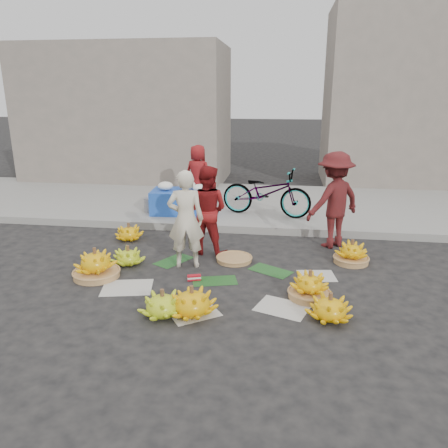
# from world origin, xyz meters

# --- Properties ---
(ground) EXTENTS (80.00, 80.00, 0.00)m
(ground) POSITION_xyz_m (0.00, 0.00, 0.00)
(ground) COLOR black
(ground) RESTS_ON ground
(curb) EXTENTS (40.00, 0.25, 0.15)m
(curb) POSITION_xyz_m (0.00, 2.20, 0.07)
(curb) COLOR gray
(curb) RESTS_ON ground
(sidewalk) EXTENTS (40.00, 4.00, 0.12)m
(sidewalk) POSITION_xyz_m (0.00, 4.30, 0.06)
(sidewalk) COLOR gray
(sidewalk) RESTS_ON ground
(building_left) EXTENTS (6.00, 3.00, 4.00)m
(building_left) POSITION_xyz_m (-4.00, 7.20, 2.00)
(building_left) COLOR gray
(building_left) RESTS_ON sidewalk
(building_right) EXTENTS (5.00, 3.00, 5.00)m
(building_right) POSITION_xyz_m (4.50, 7.70, 2.50)
(building_right) COLOR gray
(building_right) RESTS_ON sidewalk
(newspaper_scatter) EXTENTS (3.20, 1.80, 0.00)m
(newspaper_scatter) POSITION_xyz_m (0.00, -0.80, 0.00)
(newspaper_scatter) COLOR beige
(newspaper_scatter) RESTS_ON ground
(banana_leaves) EXTENTS (2.00, 1.00, 0.00)m
(banana_leaves) POSITION_xyz_m (-0.10, 0.20, 0.00)
(banana_leaves) COLOR #174519
(banana_leaves) RESTS_ON ground
(banana_bunch_0) EXTENTS (0.68, 0.68, 0.47)m
(banana_bunch_0) POSITION_xyz_m (-1.89, -0.29, 0.20)
(banana_bunch_0) COLOR #9F7243
(banana_bunch_0) RESTS_ON ground
(banana_bunch_1) EXTENTS (0.59, 0.59, 0.36)m
(banana_bunch_1) POSITION_xyz_m (-0.57, -1.32, 0.16)
(banana_bunch_1) COLOR #8FB319
(banana_bunch_1) RESTS_ON ground
(banana_bunch_2) EXTENTS (0.69, 0.69, 0.40)m
(banana_bunch_2) POSITION_xyz_m (-0.22, -1.24, 0.18)
(banana_bunch_2) COLOR #EEB50B
(banana_bunch_2) RESTS_ON ground
(banana_bunch_3) EXTENTS (0.70, 0.70, 0.36)m
(banana_bunch_3) POSITION_xyz_m (1.47, -1.12, 0.15)
(banana_bunch_3) COLOR #EEB50B
(banana_bunch_3) RESTS_ON ground
(banana_bunch_4) EXTENTS (0.56, 0.56, 0.40)m
(banana_bunch_4) POSITION_xyz_m (1.25, -0.55, 0.17)
(banana_bunch_4) COLOR #9F7243
(banana_bunch_4) RESTS_ON ground
(banana_bunch_5) EXTENTS (0.55, 0.55, 0.40)m
(banana_bunch_5) POSITION_xyz_m (1.99, 0.83, 0.16)
(banana_bunch_5) COLOR #9F7243
(banana_bunch_5) RESTS_ON ground
(banana_bunch_6) EXTENTS (0.54, 0.54, 0.33)m
(banana_bunch_6) POSITION_xyz_m (-1.58, 0.24, 0.14)
(banana_bunch_6) COLOR #8FB319
(banana_bunch_6) RESTS_ON ground
(banana_bunch_7) EXTENTS (0.52, 0.52, 0.33)m
(banana_bunch_7) POSITION_xyz_m (-2.00, 1.43, 0.14)
(banana_bunch_7) COLOR #EEB50B
(banana_bunch_7) RESTS_ON ground
(basket_spare) EXTENTS (0.58, 0.58, 0.07)m
(basket_spare) POSITION_xyz_m (0.09, 0.63, 0.03)
(basket_spare) COLOR #9F7243
(basket_spare) RESTS_ON ground
(incense_stack) EXTENTS (0.21, 0.12, 0.08)m
(incense_stack) POSITION_xyz_m (-0.40, -0.23, 0.05)
(incense_stack) COLOR #B2131F
(incense_stack) RESTS_ON ground
(vendor_cream) EXTENTS (0.62, 0.46, 1.56)m
(vendor_cream) POSITION_xyz_m (-0.64, 0.32, 0.78)
(vendor_cream) COLOR beige
(vendor_cream) RESTS_ON ground
(vendor_red) EXTENTS (0.84, 0.72, 1.52)m
(vendor_red) POSITION_xyz_m (-0.42, 0.96, 0.76)
(vendor_red) COLOR maroon
(vendor_red) RESTS_ON ground
(man_striped) EXTENTS (1.26, 1.17, 1.70)m
(man_striped) POSITION_xyz_m (1.74, 1.62, 0.85)
(man_striped) COLOR maroon
(man_striped) RESTS_ON ground
(flower_table) EXTENTS (1.27, 0.84, 0.71)m
(flower_table) POSITION_xyz_m (-1.38, 3.02, 0.41)
(flower_table) COLOR #1A45AE
(flower_table) RESTS_ON sidewalk
(grey_bucket) EXTENTS (0.27, 0.27, 0.30)m
(grey_bucket) POSITION_xyz_m (-2.08, 3.01, 0.27)
(grey_bucket) COLOR slate
(grey_bucket) RESTS_ON sidewalk
(flower_vendor) EXTENTS (0.76, 0.59, 1.37)m
(flower_vendor) POSITION_xyz_m (-1.19, 4.05, 0.81)
(flower_vendor) COLOR maroon
(flower_vendor) RESTS_ON sidewalk
(bicycle) EXTENTS (1.05, 2.02, 1.01)m
(bicycle) POSITION_xyz_m (0.48, 3.07, 0.63)
(bicycle) COLOR gray
(bicycle) RESTS_ON sidewalk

